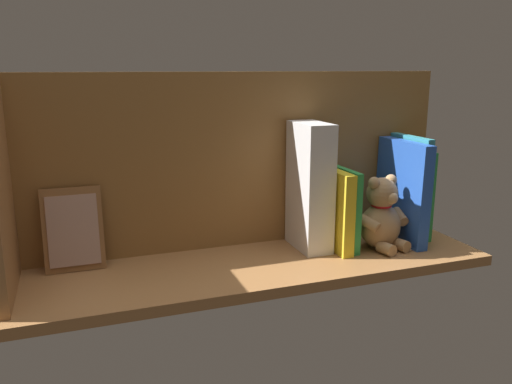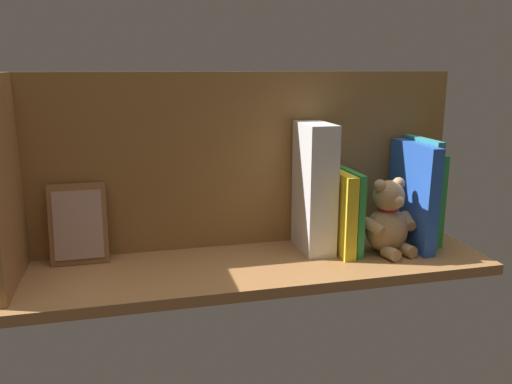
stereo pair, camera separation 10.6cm
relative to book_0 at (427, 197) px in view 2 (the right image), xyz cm
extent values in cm
cube|color=#9E6B3D|center=(42.25, 4.39, -11.66)|extent=(99.41, 28.58, 2.20)
cube|color=olive|center=(42.25, -7.64, 9.01)|extent=(99.41, 1.50, 39.14)
cube|color=#9E6B3D|center=(89.95, 4.39, 9.01)|extent=(2.40, 22.58, 39.14)
cube|color=green|center=(0.00, 0.00, 0.00)|extent=(1.84, 12.99, 21.12)
cube|color=teal|center=(2.39, 0.78, 1.68)|extent=(1.78, 14.55, 24.47)
cube|color=blue|center=(5.26, 2.48, 1.27)|extent=(3.11, 17.95, 23.69)
ellipsoid|color=tan|center=(12.78, 5.51, -5.50)|extent=(11.34, 10.59, 10.13)
sphere|color=tan|center=(12.78, 5.51, 2.18)|extent=(6.96, 6.96, 6.96)
sphere|color=tan|center=(10.23, 4.91, 4.79)|extent=(2.69, 2.69, 2.69)
sphere|color=tan|center=(15.32, 6.11, 4.79)|extent=(2.69, 2.69, 2.69)
sphere|color=tan|center=(12.10, 8.39, 1.65)|extent=(2.69, 2.69, 2.69)
cylinder|color=tan|center=(7.80, 5.63, -3.72)|extent=(2.94, 5.22, 3.75)
cylinder|color=tan|center=(17.17, 7.84, -3.72)|extent=(4.71, 5.46, 3.75)
cylinder|color=tan|center=(9.57, 9.17, -9.21)|extent=(3.49, 4.31, 2.69)
cylinder|color=tan|center=(14.00, 10.22, -9.21)|extent=(3.49, 4.31, 2.69)
torus|color=red|center=(12.78, 5.51, -0.59)|extent=(5.56, 5.56, 0.79)
cube|color=green|center=(20.34, 1.13, -1.50)|extent=(1.49, 15.25, 18.11)
cube|color=yellow|center=(22.95, 1.57, -1.53)|extent=(2.56, 16.13, 18.05)
cube|color=white|center=(27.96, 0.03, 3.65)|extent=(6.30, 12.85, 28.41)
cube|color=brown|center=(78.23, -4.17, -2.24)|extent=(11.64, 4.23, 16.86)
cube|color=tan|center=(78.23, -3.45, -2.24)|extent=(9.78, 2.92, 14.04)
camera|label=1|loc=(76.96, 101.71, 29.56)|focal=36.36mm
camera|label=2|loc=(66.79, 104.76, 29.56)|focal=36.36mm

